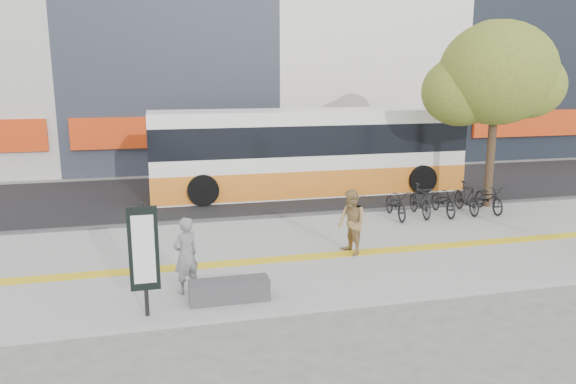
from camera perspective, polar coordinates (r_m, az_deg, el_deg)
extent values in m
plane|color=#5E5E59|center=(12.83, 4.77, -8.49)|extent=(120.00, 120.00, 0.00)
cube|color=gray|center=(14.16, 2.83, -6.27)|extent=(40.00, 7.00, 0.08)
cube|color=yellow|center=(13.70, 3.43, -6.73)|extent=(40.00, 0.45, 0.01)
cube|color=black|center=(21.21, -3.01, -0.05)|extent=(40.00, 8.00, 0.06)
cube|color=#39383B|center=(17.39, -0.49, -2.64)|extent=(40.00, 0.25, 0.14)
cube|color=red|center=(26.20, -0.86, 6.67)|extent=(19.00, 0.50, 1.40)
cube|color=#39383B|center=(11.07, -6.21, -10.27)|extent=(1.60, 0.45, 0.45)
cylinder|color=black|center=(10.41, -14.91, -6.96)|extent=(0.08, 0.08, 2.20)
cube|color=black|center=(10.34, -14.98, -5.81)|extent=(0.55, 0.08, 1.60)
cube|color=white|center=(10.29, -14.98, -5.89)|extent=(0.40, 0.02, 1.30)
cylinder|color=#362318|center=(19.73, 20.54, 3.13)|extent=(0.28, 0.28, 3.20)
ellipsoid|color=#465F1F|center=(19.52, 21.18, 11.62)|extent=(3.80, 3.80, 3.42)
ellipsoid|color=#465F1F|center=(19.40, 17.74, 10.08)|extent=(2.60, 2.60, 2.34)
ellipsoid|color=#465F1F|center=(19.73, 23.94, 10.23)|extent=(2.40, 2.40, 2.16)
ellipsoid|color=#465F1F|center=(20.37, 20.76, 13.90)|extent=(2.20, 2.20, 1.98)
cube|color=white|center=(20.87, 2.20, 4.29)|extent=(11.97, 2.49, 3.19)
cube|color=orange|center=(21.04, 2.18, 1.46)|extent=(11.99, 2.51, 1.00)
cube|color=black|center=(20.80, 2.21, 5.79)|extent=(11.99, 2.51, 1.10)
cylinder|color=black|center=(19.08, -8.95, 0.21)|extent=(1.10, 0.35, 1.10)
cylinder|color=black|center=(21.52, -9.55, 1.54)|extent=(1.10, 0.35, 1.10)
cylinder|color=black|center=(21.46, 13.94, 1.32)|extent=(1.10, 0.35, 1.10)
cylinder|color=black|center=(23.65, 11.14, 2.44)|extent=(1.10, 0.35, 1.10)
imported|color=black|center=(17.48, 11.32, -1.21)|extent=(0.77, 1.81, 0.93)
imported|color=black|center=(17.84, 13.76, -0.89)|extent=(0.63, 1.75, 1.03)
imported|color=black|center=(18.25, 16.09, -0.89)|extent=(0.77, 1.81, 0.93)
imported|color=black|center=(18.67, 18.33, -0.59)|extent=(0.63, 1.75, 1.03)
imported|color=black|center=(19.13, 20.44, -0.59)|extent=(0.77, 1.81, 0.93)
imported|color=black|center=(11.42, -10.74, -6.58)|extent=(0.70, 0.64, 1.62)
imported|color=#9B7949|center=(13.68, 6.70, -3.22)|extent=(0.78, 0.92, 1.65)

